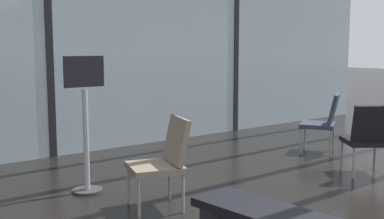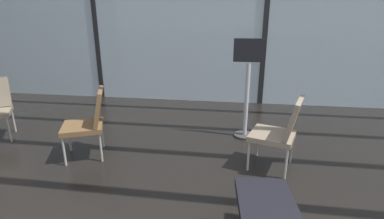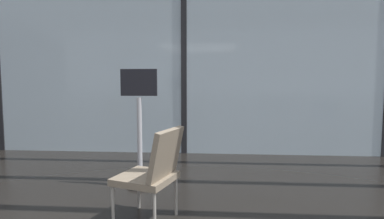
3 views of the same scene
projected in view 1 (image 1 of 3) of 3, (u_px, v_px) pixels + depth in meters
glass_curtain_wall at (48, 33)px, 6.52m from camera, size 14.00×0.08×3.44m
window_mullion_1 at (48, 33)px, 6.52m from camera, size 0.10×0.12×3.44m
window_mullion_2 at (235, 37)px, 8.67m from camera, size 0.10×0.12×3.44m
lounge_chair_0 at (324, 119)px, 6.94m from camera, size 0.68×0.70×0.87m
lounge_chair_4 at (369, 135)px, 5.67m from camera, size 0.70×0.71×0.87m
lounge_chair_5 at (164, 157)px, 4.53m from camera, size 0.65×0.62×0.87m
info_sign at (86, 129)px, 4.99m from camera, size 0.44×0.32×1.44m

